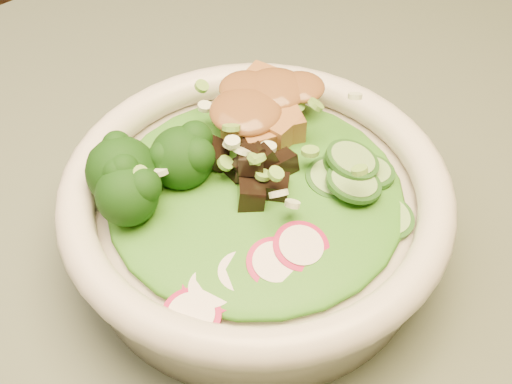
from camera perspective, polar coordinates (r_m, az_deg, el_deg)
salad_bowl at (r=0.45m, az=0.00°, el=-1.59°), size 0.25×0.25×0.07m
lettuce_bed at (r=0.44m, az=0.00°, el=0.09°), size 0.19×0.19×0.02m
broccoli_florets at (r=0.43m, az=-7.53°, el=1.31°), size 0.09×0.09×0.04m
radish_slices at (r=0.40m, az=0.11°, el=-5.99°), size 0.11×0.07×0.02m
cucumber_slices at (r=0.43m, az=7.82°, el=0.72°), size 0.08×0.08×0.03m
mushroom_heap at (r=0.44m, az=0.05°, el=2.23°), size 0.08×0.08×0.04m
tofu_cubes at (r=0.47m, az=0.40°, el=6.04°), size 0.10×0.08×0.03m
peanut_sauce at (r=0.47m, az=0.41°, el=7.13°), size 0.06×0.05×0.01m
scallion_garnish at (r=0.42m, az=0.00°, el=2.04°), size 0.17×0.17×0.02m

